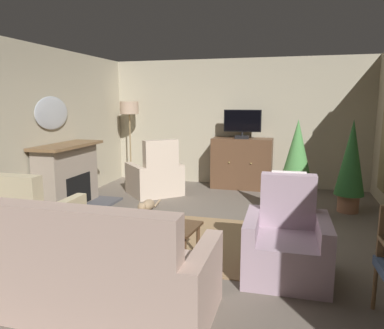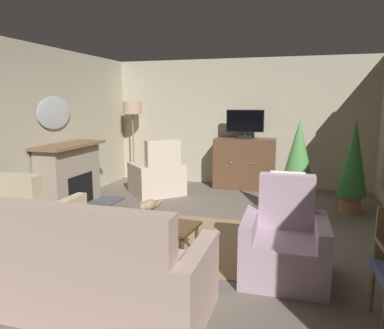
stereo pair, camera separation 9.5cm
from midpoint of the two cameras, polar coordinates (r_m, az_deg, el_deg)
name	(u,v)px [view 1 (the left image)]	position (r m, az deg, el deg)	size (l,w,h in m)	color
ground_plane	(197,238)	(5.05, 0.28, -11.39)	(6.06, 7.20, 0.04)	#665B51
wall_back	(237,123)	(8.00, 6.59, 6.46)	(6.06, 0.10, 2.69)	#B2A88E
wall_left	(17,133)	(6.07, -26.02, 4.47)	(0.10, 7.20, 2.69)	#B2A88E
rug_central	(202,241)	(4.89, 1.03, -11.78)	(2.75, 1.90, 0.01)	#8E704C
fireplace	(69,178)	(6.57, -19.00, -1.96)	(0.90, 1.45, 1.10)	#4C4C51
wall_mirror_oval	(52,113)	(6.59, -21.34, 7.45)	(0.06, 0.87, 0.55)	#B2B7BF
tv_cabinet	(242,164)	(7.73, 7.39, 0.03)	(1.23, 0.57, 1.05)	#402A1C
television	(242,123)	(7.58, 7.48, 6.38)	(0.76, 0.20, 0.59)	black
coffee_table	(155,227)	(4.33, -6.34, -9.69)	(1.04, 0.62, 0.42)	#4C331E
tv_remote	(173,225)	(4.19, -3.56, -9.45)	(0.17, 0.05, 0.02)	black
folded_newspaper	(158,224)	(4.29, -6.01, -9.12)	(0.30, 0.22, 0.01)	silver
sofa_floral	(96,276)	(3.38, -15.54, -16.36)	(2.00, 0.91, 1.03)	#BC9E8E
armchair_angled_to_table	(156,178)	(7.17, -6.06, -2.08)	(1.25, 1.25, 1.10)	#C6B29E
armchair_in_far_corner	(286,245)	(4.02, 13.78, -12.02)	(0.86, 0.85, 1.05)	#AD93A3
armchair_facing_sofa	(37,224)	(4.98, -23.51, -8.49)	(0.84, 0.88, 0.99)	tan
potted_plant_tall_palm_by_window	(351,163)	(6.45, 23.11, 0.28)	(0.47, 0.47, 1.52)	#99664C
potted_plant_on_hearth_side	(296,165)	(5.76, 15.47, -0.14)	(0.59, 0.59, 1.54)	#99664C
cat	(147,205)	(6.19, -7.45, -6.32)	(0.21, 0.66, 0.20)	#937A5B
floor_lamp	(129,114)	(8.22, -10.04, 7.67)	(0.40, 0.40, 1.80)	#4C4233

